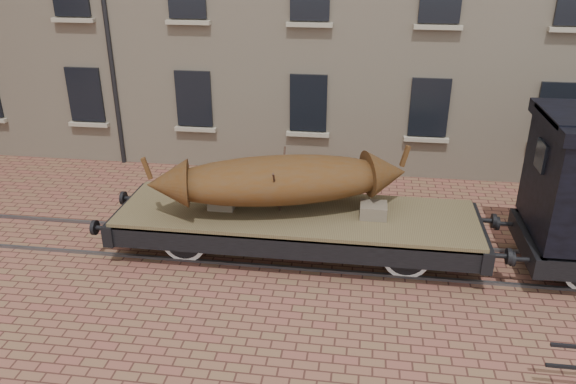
# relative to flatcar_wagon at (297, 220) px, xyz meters

# --- Properties ---
(ground) EXTENTS (90.00, 90.00, 0.00)m
(ground) POSITION_rel_flatcar_wagon_xyz_m (2.21, -0.00, -0.85)
(ground) COLOR brown
(rail_track) EXTENTS (30.00, 1.52, 0.06)m
(rail_track) POSITION_rel_flatcar_wagon_xyz_m (2.21, -0.00, -0.82)
(rail_track) COLOR #59595E
(rail_track) RESTS_ON ground
(flatcar_wagon) EXTENTS (8.98, 2.44, 1.36)m
(flatcar_wagon) POSITION_rel_flatcar_wagon_xyz_m (0.00, 0.00, 0.00)
(flatcar_wagon) COLOR brown
(flatcar_wagon) RESTS_ON ground
(iron_boat) EXTENTS (5.76, 2.89, 1.42)m
(iron_boat) POSITION_rel_flatcar_wagon_xyz_m (-0.38, 0.00, 0.97)
(iron_boat) COLOR #49280D
(iron_boat) RESTS_ON flatcar_wagon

